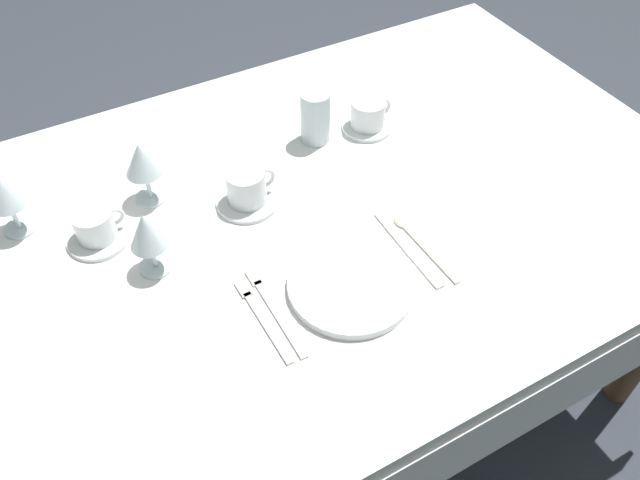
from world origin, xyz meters
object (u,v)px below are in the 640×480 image
object	(u,v)px
fork_inner	(261,317)
wine_glass_left	(146,231)
dinner_knife	(409,250)
drink_tumbler	(315,120)
coffee_cup_right	(247,186)
fork_outer	(273,308)
wine_glass_centre	(142,161)
coffee_cup_left	(95,224)
coffee_cup_far	(368,113)
wine_glass_right	(2,192)
spoon_soup	(418,240)
dinner_plate	(351,285)

from	to	relation	value
fork_inner	wine_glass_left	size ratio (longest dim) A/B	1.45
dinner_knife	drink_tumbler	bearing A→B (deg)	88.72
fork_inner	coffee_cup_right	size ratio (longest dim) A/B	1.91
wine_glass_left	drink_tumbler	bearing A→B (deg)	23.10
fork_outer	wine_glass_left	bearing A→B (deg)	127.39
wine_glass_centre	wine_glass_left	bearing A→B (deg)	-106.42
dinner_knife	coffee_cup_left	bearing A→B (deg)	147.95
dinner_knife	wine_glass_left	bearing A→B (deg)	155.53
fork_outer	fork_inner	size ratio (longest dim) A/B	1.09
coffee_cup_left	coffee_cup_far	world-z (taller)	coffee_cup_far
coffee_cup_right	wine_glass_left	size ratio (longest dim) A/B	0.76
dinner_knife	coffee_cup_left	world-z (taller)	coffee_cup_left
wine_glass_right	coffee_cup_far	bearing A→B (deg)	-3.99
fork_outer	spoon_soup	world-z (taller)	spoon_soup
fork_outer	drink_tumbler	bearing A→B (deg)	52.52
spoon_soup	coffee_cup_left	distance (m)	0.64
fork_outer	coffee_cup_far	xyz separation A→B (m)	(0.44, 0.38, 0.04)
drink_tumbler	dinner_plate	bearing A→B (deg)	-110.24
dinner_knife	drink_tumbler	size ratio (longest dim) A/B	1.78
spoon_soup	coffee_cup_left	world-z (taller)	coffee_cup_left
coffee_cup_right	wine_glass_right	world-z (taller)	wine_glass_right
spoon_soup	coffee_cup_left	bearing A→B (deg)	150.66
dinner_plate	dinner_knife	bearing A→B (deg)	9.18
wine_glass_left	dinner_plate	bearing A→B (deg)	-37.08
wine_glass_left	fork_inner	bearing A→B (deg)	-58.82
fork_inner	drink_tumbler	distance (m)	0.53
fork_outer	coffee_cup_left	bearing A→B (deg)	125.04
coffee_cup_left	wine_glass_centre	size ratio (longest dim) A/B	0.69
dinner_plate	coffee_cup_left	xyz separation A→B (m)	(-0.38, 0.35, 0.03)
spoon_soup	wine_glass_centre	world-z (taller)	wine_glass_centre
dinner_knife	spoon_soup	distance (m)	0.04
dinner_plate	coffee_cup_left	bearing A→B (deg)	136.92
coffee_cup_right	drink_tumbler	distance (m)	0.26
spoon_soup	wine_glass_right	size ratio (longest dim) A/B	1.39
coffee_cup_far	wine_glass_left	xyz separation A→B (m)	(-0.59, -0.17, 0.05)
coffee_cup_far	spoon_soup	bearing A→B (deg)	-106.31
fork_inner	dinner_plate	bearing A→B (deg)	-6.41
coffee_cup_far	drink_tumbler	bearing A→B (deg)	169.60
wine_glass_centre	fork_inner	bearing A→B (deg)	-79.78
coffee_cup_right	wine_glass_right	size ratio (longest dim) A/B	0.73
dinner_knife	wine_glass_right	size ratio (longest dim) A/B	1.51
dinner_plate	fork_inner	distance (m)	0.18
fork_outer	coffee_cup_left	world-z (taller)	coffee_cup_left
wine_glass_centre	spoon_soup	bearing A→B (deg)	-41.36
wine_glass_right	drink_tumbler	bearing A→B (deg)	-2.73
wine_glass_right	drink_tumbler	xyz separation A→B (m)	(0.67, -0.03, -0.05)
wine_glass_left	wine_glass_right	distance (m)	0.31
coffee_cup_left	wine_glass_right	size ratio (longest dim) A/B	0.68
coffee_cup_far	wine_glass_right	distance (m)	0.81
dinner_knife	coffee_cup_far	size ratio (longest dim) A/B	2.14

